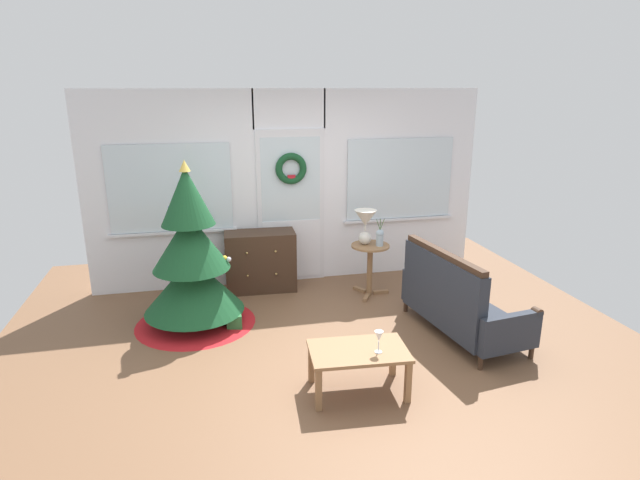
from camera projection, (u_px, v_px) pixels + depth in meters
The scene contains 11 objects.
ground_plane at pixel (327, 349), 5.28m from camera, with size 6.76×6.76×0.00m, color brown.
back_wall_with_door at pixel (290, 188), 6.86m from camera, with size 5.20×0.19×2.55m.
christmas_tree at pixel (192, 266), 5.67m from camera, with size 1.34×1.34×1.84m.
dresser_cabinet at pixel (260, 261), 6.74m from camera, with size 0.92×0.47×0.78m.
settee_sofa at pixel (456, 302), 5.50m from camera, with size 0.89×1.61×0.96m.
side_table at pixel (370, 259), 6.54m from camera, with size 0.50×0.48×0.67m.
table_lamp at pixel (365, 222), 6.42m from camera, with size 0.28×0.28×0.44m.
flower_vase at pixel (380, 237), 6.41m from camera, with size 0.11×0.10×0.35m.
coffee_table at pixel (358, 356), 4.46m from camera, with size 0.88×0.58×0.41m.
wine_glass at pixel (379, 337), 4.35m from camera, with size 0.08×0.08×0.20m.
gift_box at pixel (234, 322), 5.71m from camera, with size 0.17×0.15×0.17m, color #266633.
Camera 1 is at (-1.15, -4.60, 2.57)m, focal length 29.10 mm.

